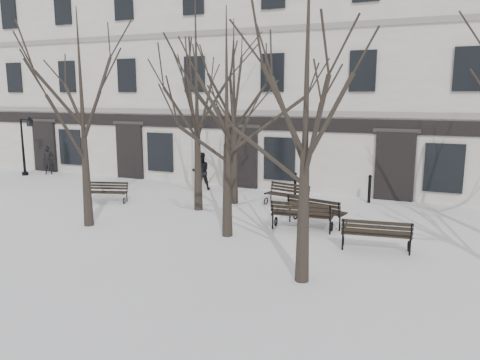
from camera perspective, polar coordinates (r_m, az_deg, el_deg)
The scene contains 17 objects.
ground at distance 14.24m, azimuth 0.59°, elevation -7.74°, with size 100.00×100.00×0.00m, color white.
building at distance 25.99m, azimuth 12.04°, elevation 12.55°, with size 40.40×10.20×11.40m.
tree_0 at distance 16.38m, azimuth -18.79°, elevation 10.07°, with size 5.04×5.04×7.19m.
tree_1 at distance 14.32m, azimuth -1.64°, elevation 10.15°, with size 4.90×4.90×7.00m.
tree_2 at distance 10.76m, azimuth 8.15°, elevation 12.25°, with size 5.37×5.37×7.68m.
tree_4 at distance 17.83m, azimuth -5.34°, elevation 12.54°, with size 5.73×5.73×8.18m.
tree_5 at distance 18.86m, azimuth -0.75°, elevation 10.83°, with size 5.13×5.13×7.33m.
bench_0 at distance 20.22m, azimuth -15.89°, elevation -1.35°, with size 1.77×1.09×0.85m.
bench_1 at distance 16.20m, azimuth 9.25°, elevation -3.61°, with size 2.10×1.17×1.01m.
bench_2 at distance 13.95m, azimuth 16.26°, elevation -6.27°, with size 2.01×0.98×0.98m.
bench_3 at distance 18.82m, azimuth 5.78°, elevation -1.74°, with size 1.90×1.07×0.91m.
bench_4 at distance 15.52m, azimuth 7.55°, elevation -4.18°, with size 2.05×0.86×1.01m.
lamp_post at distance 28.29m, azimuth -24.69°, elevation 4.26°, with size 1.02×0.38×3.25m.
bollard_a at distance 20.50m, azimuth 6.75°, elevation -0.48°, with size 0.14×0.14×1.11m.
bollard_b at distance 20.05m, azimuth 15.51°, elevation -0.93°, with size 0.15×0.15×1.18m.
pedestrian_a at distance 28.54m, azimuth -22.24°, elevation 0.67°, with size 0.59×0.38×1.60m, color black.
pedestrian_b at distance 22.15m, azimuth -4.75°, elevation -1.20°, with size 0.86×0.67×1.78m, color black.
Camera 1 is at (5.24, -12.48, 4.42)m, focal length 35.00 mm.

